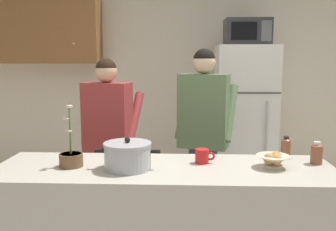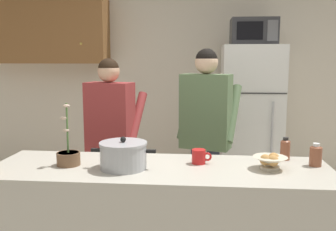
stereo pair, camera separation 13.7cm
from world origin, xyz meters
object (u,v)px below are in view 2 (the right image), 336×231
at_px(bottle_mid_counter, 285,149).
at_px(coffee_mug, 199,157).
at_px(person_near_pot, 111,128).
at_px(cooking_pot, 123,155).
at_px(bread_bowl, 270,161).
at_px(potted_orchid, 68,156).
at_px(microwave, 253,32).
at_px(person_by_sink, 206,121).
at_px(refrigerator, 250,125).
at_px(bottle_near_edge, 316,155).

bearing_deg(bottle_mid_counter, coffee_mug, -165.46).
distance_m(person_near_pot, cooking_pot, 0.99).
height_order(bread_bowl, potted_orchid, potted_orchid).
height_order(microwave, bottle_mid_counter, microwave).
height_order(person_by_sink, bread_bowl, person_by_sink).
bearing_deg(person_near_pot, microwave, 35.15).
height_order(person_by_sink, bottle_mid_counter, person_by_sink).
xyz_separation_m(refrigerator, bread_bowl, (-0.11, -1.84, 0.10)).
xyz_separation_m(cooking_pot, coffee_mug, (0.47, 0.15, -0.04)).
distance_m(refrigerator, bottle_near_edge, 1.75).
bearing_deg(coffee_mug, bottle_near_edge, 1.11).
xyz_separation_m(bottle_near_edge, potted_orchid, (-1.59, -0.13, -0.01)).
xyz_separation_m(bread_bowl, bottle_near_edge, (0.30, 0.10, 0.02)).
distance_m(person_near_pot, bread_bowl, 1.51).
height_order(bottle_near_edge, potted_orchid, potted_orchid).
distance_m(bottle_near_edge, bottle_mid_counter, 0.21).
bearing_deg(coffee_mug, person_near_pot, 135.22).
height_order(person_near_pot, coffee_mug, person_near_pot).
bearing_deg(bread_bowl, coffee_mug, 168.53).
xyz_separation_m(cooking_pot, bottle_near_edge, (1.22, 0.17, -0.01)).
height_order(person_near_pot, potted_orchid, person_near_pot).
height_order(refrigerator, microwave, microwave).
xyz_separation_m(person_by_sink, bottle_near_edge, (0.70, -0.84, -0.07)).
relative_size(person_by_sink, bread_bowl, 7.92).
distance_m(refrigerator, microwave, 1.02).
bearing_deg(bread_bowl, potted_orchid, -178.91).
bearing_deg(cooking_pot, refrigerator, 61.69).
bearing_deg(bottle_mid_counter, potted_orchid, -169.46).
distance_m(coffee_mug, potted_orchid, 0.85).
relative_size(refrigerator, bread_bowl, 8.19).
bearing_deg(cooking_pot, microwave, 61.41).
relative_size(bread_bowl, potted_orchid, 0.53).
bearing_deg(bottle_mid_counter, person_near_pot, 155.31).
height_order(person_by_sink, cooking_pot, person_by_sink).
bearing_deg(bread_bowl, refrigerator, 86.62).
height_order(refrigerator, bread_bowl, refrigerator).
distance_m(refrigerator, potted_orchid, 2.33).
distance_m(person_by_sink, bottle_near_edge, 1.09).
xyz_separation_m(bottle_mid_counter, potted_orchid, (-1.43, -0.27, -0.02)).
distance_m(refrigerator, coffee_mug, 1.84).
bearing_deg(bottle_mid_counter, cooking_pot, -163.98).
bearing_deg(bottle_near_edge, potted_orchid, -175.38).
height_order(person_near_pot, person_by_sink, person_by_sink).
height_order(refrigerator, potted_orchid, refrigerator).
bearing_deg(potted_orchid, bread_bowl, 1.09).
distance_m(microwave, bread_bowl, 2.04).
height_order(person_by_sink, bottle_near_edge, person_by_sink).
relative_size(person_by_sink, bottle_mid_counter, 10.87).
xyz_separation_m(person_near_pot, bread_bowl, (1.23, -0.87, -0.03)).
bearing_deg(microwave, cooking_pot, -118.59).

